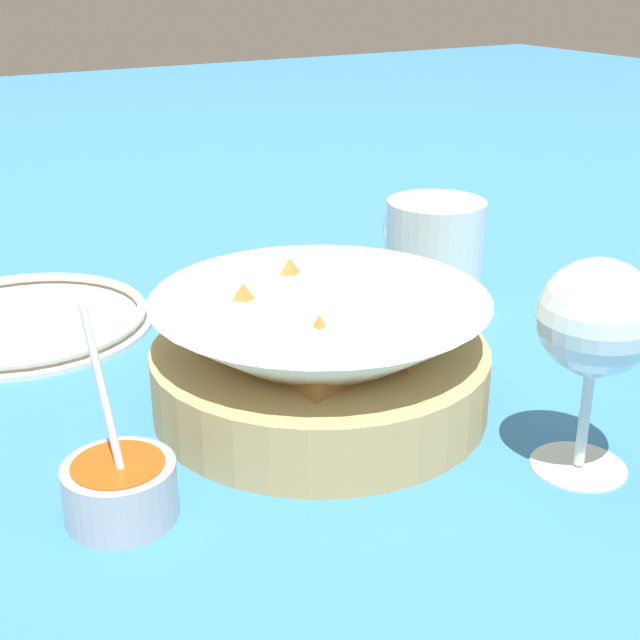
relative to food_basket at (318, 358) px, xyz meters
name	(u,v)px	position (x,y,z in m)	size (l,w,h in m)	color
ground_plane	(328,377)	(0.04, -0.03, -0.04)	(4.00, 4.00, 0.00)	teal
food_basket	(318,358)	(0.00, 0.00, 0.00)	(0.24, 0.24, 0.10)	tan
sauce_cup	(120,487)	(-0.06, 0.17, -0.02)	(0.07, 0.07, 0.12)	#B7B7BC
wine_glass	(596,325)	(-0.15, -0.10, 0.06)	(0.07, 0.07, 0.14)	silver
beer_mug	(433,253)	(0.14, -0.21, 0.00)	(0.13, 0.09, 0.09)	silver
side_plate	(24,320)	(0.26, 0.15, -0.03)	(0.22, 0.22, 0.01)	silver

